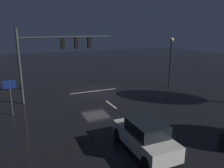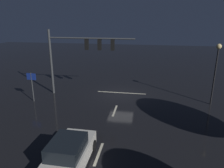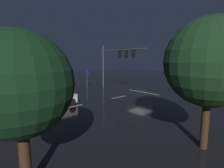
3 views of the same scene
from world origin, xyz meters
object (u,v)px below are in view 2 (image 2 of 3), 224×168
traffic_signal_assembly (80,50)px  street_lamp_left_kerb (216,63)px  car_approaching (69,154)px  route_sign (32,81)px

traffic_signal_assembly → street_lamp_left_kerb: bearing=177.7°
car_approaching → street_lamp_left_kerb: size_ratio=0.81×
traffic_signal_assembly → car_approaching: (-2.59, 10.70, -3.70)m
traffic_signal_assembly → street_lamp_left_kerb: (-12.10, 0.49, -0.76)m
traffic_signal_assembly → car_approaching: 11.61m
route_sign → traffic_signal_assembly: bearing=-147.7°
traffic_signal_assembly → street_lamp_left_kerb: traffic_signal_assembly is taller
traffic_signal_assembly → car_approaching: traffic_signal_assembly is taller
car_approaching → route_sign: 10.55m
traffic_signal_assembly → street_lamp_left_kerb: size_ratio=1.54×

